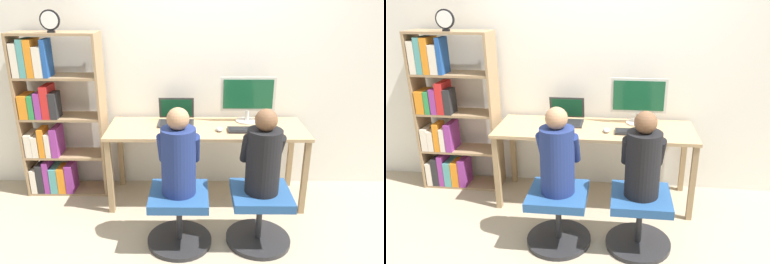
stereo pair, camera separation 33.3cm
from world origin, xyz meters
The scene contains 13 objects.
ground_plane centered at (0.00, 0.00, 0.00)m, with size 14.00×14.00×0.00m, color tan.
wall_back centered at (0.00, 0.69, 1.30)m, with size 10.00×0.05×2.60m.
desk centered at (0.00, 0.31, 0.67)m, with size 1.86×0.62×0.75m.
desktop_monitor centered at (0.40, 0.48, 0.99)m, with size 0.53×0.21×0.44m.
laptop centered at (-0.29, 0.43, 0.80)m, with size 0.34×0.28×0.24m.
keyboard centered at (0.39, 0.21, 0.77)m, with size 0.40×0.14×0.03m.
computer_mouse_by_keyboard centered at (0.11, 0.21, 0.77)m, with size 0.06×0.10×0.04m.
office_chair_left centered at (0.42, -0.39, 0.26)m, with size 0.53×0.53×0.47m.
office_chair_right centered at (-0.24, -0.41, 0.26)m, with size 0.53×0.53×0.47m.
person_at_monitor centered at (0.42, -0.39, 0.77)m, with size 0.33×0.31×0.68m.
person_at_laptop centered at (-0.24, -0.41, 0.78)m, with size 0.33×0.32×0.69m.
bookshelf centered at (-1.52, 0.44, 0.77)m, with size 0.81×0.29×1.61m.
desk_clock centered at (-1.38, 0.38, 1.72)m, with size 0.18×0.03×0.20m.
Camera 2 is at (0.22, -2.99, 1.94)m, focal length 35.00 mm.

